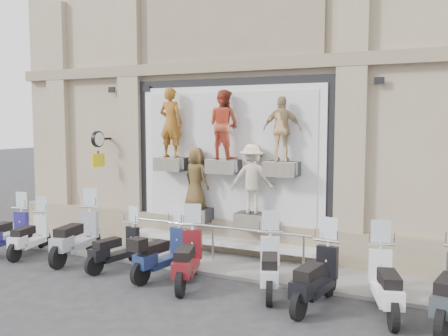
{
  "coord_description": "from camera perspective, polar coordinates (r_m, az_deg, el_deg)",
  "views": [
    {
      "loc": [
        5.54,
        -8.62,
        3.48
      ],
      "look_at": [
        0.35,
        1.9,
        2.36
      ],
      "focal_mm": 40.0,
      "sensor_mm": 36.0,
      "label": 1
    }
  ],
  "objects": [
    {
      "name": "scooter_g",
      "position": [
        10.2,
        5.27,
        -9.86
      ],
      "size": [
        1.21,
        2.02,
        1.58
      ],
      "primitive_type": null,
      "rotation": [
        0.0,
        0.0,
        0.36
      ],
      "color": "silver",
      "rests_on": "ground"
    },
    {
      "name": "sidewalk",
      "position": [
        12.55,
        -1.07,
        -10.44
      ],
      "size": [
        16.0,
        2.2,
        0.08
      ],
      "primitive_type": "cube",
      "color": "gray",
      "rests_on": "ground"
    },
    {
      "name": "scooter_d",
      "position": [
        12.05,
        -12.27,
        -7.97
      ],
      "size": [
        0.83,
        1.8,
        1.41
      ],
      "primitive_type": null,
      "rotation": [
        0.0,
        0.0,
        -0.2
      ],
      "color": "black",
      "rests_on": "ground"
    },
    {
      "name": "guard_rail",
      "position": [
        12.35,
        -1.28,
        -8.66
      ],
      "size": [
        5.06,
        0.1,
        0.93
      ],
      "primitive_type": null,
      "color": "#9EA0A5",
      "rests_on": "ground"
    },
    {
      "name": "scooter_e",
      "position": [
        11.26,
        -7.1,
        -8.45
      ],
      "size": [
        0.81,
        1.98,
        1.56
      ],
      "primitive_type": null,
      "rotation": [
        0.0,
        0.0,
        -0.13
      ],
      "color": "#16244D",
      "rests_on": "ground"
    },
    {
      "name": "ground",
      "position": [
        10.82,
        -6.31,
        -13.32
      ],
      "size": [
        90.0,
        90.0,
        0.0
      ],
      "primitive_type": "plane",
      "color": "#2A2A2D",
      "rests_on": "ground"
    },
    {
      "name": "clock_sign_bracket",
      "position": [
        14.58,
        -14.17,
        2.64
      ],
      "size": [
        0.1,
        0.8,
        1.02
      ],
      "color": "black",
      "rests_on": "ground"
    },
    {
      "name": "scooter_i",
      "position": [
        9.52,
        18.05,
        -11.16
      ],
      "size": [
        1.17,
        2.05,
        1.6
      ],
      "primitive_type": null,
      "rotation": [
        0.0,
        0.0,
        0.32
      ],
      "color": "white",
      "rests_on": "ground"
    },
    {
      "name": "scooter_a",
      "position": [
        14.4,
        -23.62,
        -5.87
      ],
      "size": [
        0.82,
        1.94,
        1.53
      ],
      "primitive_type": null,
      "rotation": [
        0.0,
        0.0,
        0.15
      ],
      "color": "navy",
      "rests_on": "ground"
    },
    {
      "name": "scooter_h",
      "position": [
        9.57,
        10.4,
        -10.89
      ],
      "size": [
        0.8,
        2.02,
        1.6
      ],
      "primitive_type": null,
      "rotation": [
        0.0,
        0.0,
        -0.12
      ],
      "color": "black",
      "rests_on": "ground"
    },
    {
      "name": "building",
      "position": [
        16.77,
        6.84,
        14.08
      ],
      "size": [
        14.0,
        8.6,
        12.0
      ],
      "primitive_type": null,
      "color": "tan",
      "rests_on": "ground"
    },
    {
      "name": "scooter_f",
      "position": [
        10.66,
        -4.22,
        -9.02
      ],
      "size": [
        1.23,
        2.09,
        1.63
      ],
      "primitive_type": null,
      "rotation": [
        0.0,
        0.0,
        0.34
      ],
      "color": "maroon",
      "rests_on": "ground"
    },
    {
      "name": "scooter_b",
      "position": [
        13.89,
        -21.36,
        -6.34
      ],
      "size": [
        0.94,
        1.86,
        1.45
      ],
      "primitive_type": null,
      "rotation": [
        0.0,
        0.0,
        0.24
      ],
      "color": "silver",
      "rests_on": "ground"
    },
    {
      "name": "shop_vitrine",
      "position": [
        12.67,
        0.45,
        0.63
      ],
      "size": [
        5.6,
        0.89,
        4.3
      ],
      "color": "black",
      "rests_on": "ground"
    },
    {
      "name": "scooter_c",
      "position": [
        13.01,
        -16.58,
        -6.36
      ],
      "size": [
        0.98,
        2.21,
        1.73
      ],
      "primitive_type": null,
      "rotation": [
        0.0,
        0.0,
        0.18
      ],
      "color": "gray",
      "rests_on": "ground"
    }
  ]
}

